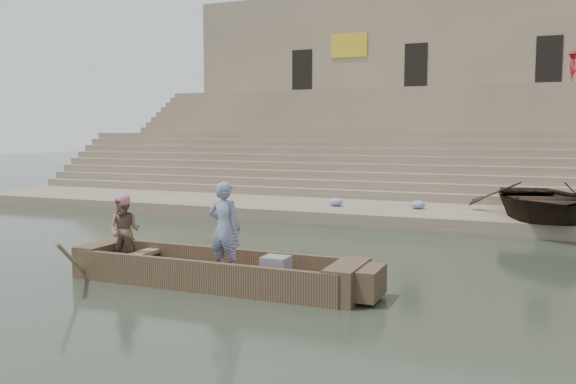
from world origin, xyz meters
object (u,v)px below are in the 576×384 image
Objects in this scene: main_rowboat at (215,278)px; beached_rowboat at (542,200)px; standing_man at (225,228)px; rowing_man at (124,230)px; television at (275,268)px; pedestrian at (574,67)px.

main_rowboat is 10.37m from beached_rowboat.
standing_man is 2.27m from rowing_man.
beached_rowboat is (5.59, 8.70, 0.81)m from main_rowboat.
rowing_man is 2.91× the size of television.
rowing_man is 11.59m from beached_rowboat.
pedestrian reaches higher than beached_rowboat.
television is 9.75m from beached_rowboat.
beached_rowboat is at bearing 173.97° from pedestrian.
television is 24.68m from pedestrian.
main_rowboat is at bearing -21.84° from standing_man.
standing_man reaches higher than television.
main_rowboat is 3.02× the size of pedestrian.
television is (3.22, 0.06, -0.47)m from rowing_man.
rowing_man reaches higher than main_rowboat.
standing_man is at bearing -13.98° from rowing_man.
beached_rowboat is at bearing 36.30° from rowing_man.
television is (0.96, 0.10, -0.66)m from standing_man.
pedestrian is (8.92, 23.41, 5.14)m from rowing_man.
television is at bearing -11.79° from rowing_man.
main_rowboat is 1.01m from standing_man.
beached_rowboat is at bearing 57.29° from main_rowboat.
main_rowboat is 10.87× the size of television.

